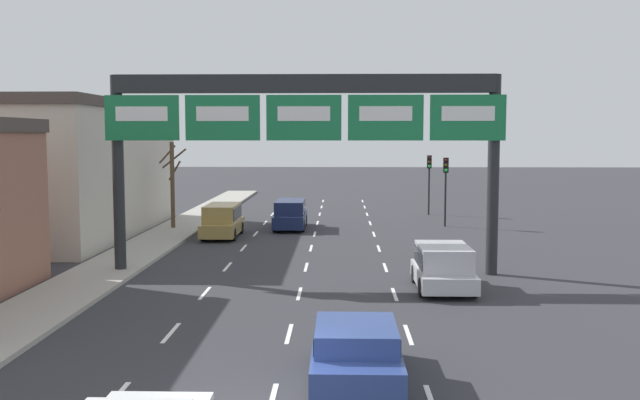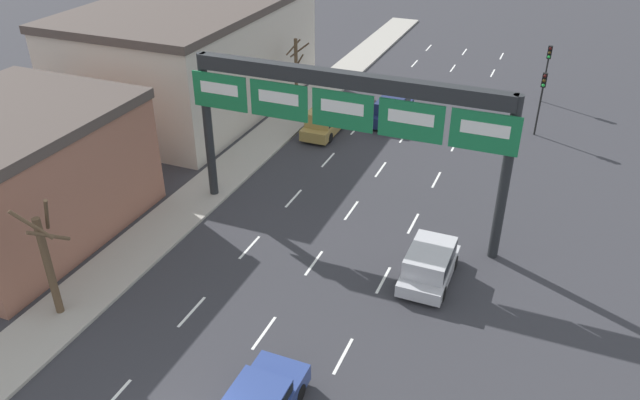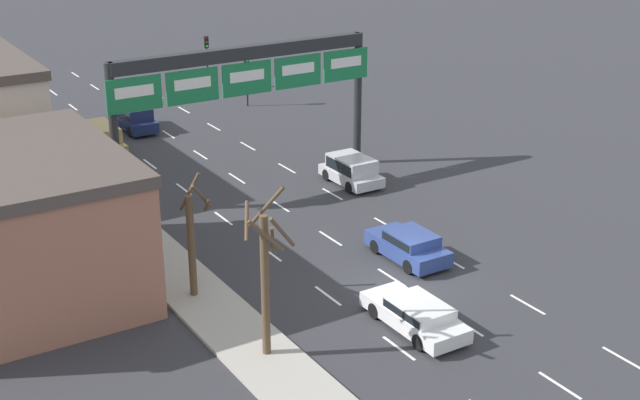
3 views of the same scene
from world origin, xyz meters
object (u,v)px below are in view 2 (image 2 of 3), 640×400
object	(u,v)px
suv_silver	(430,263)
tree_bare_second	(47,259)
tree_bare_third	(296,71)
traffic_light_mid_block	(542,91)
suv_gold	(326,118)
traffic_light_near_gantry	(548,62)
suv_navy	(392,108)
sign_gantry	(345,107)

from	to	relation	value
suv_silver	tree_bare_second	xyz separation A→B (m)	(-13.14, -7.97, 1.88)
tree_bare_second	tree_bare_third	world-z (taller)	tree_bare_second
traffic_light_mid_block	tree_bare_third	world-z (taller)	tree_bare_third
suv_silver	suv_gold	bearing A→B (deg)	127.81
suv_gold	tree_bare_second	size ratio (longest dim) A/B	0.89
traffic_light_near_gantry	tree_bare_second	world-z (taller)	tree_bare_second
suv_gold	suv_navy	bearing A→B (deg)	45.94
tree_bare_second	tree_bare_third	xyz separation A→B (m)	(-0.25, 23.75, 0.07)
tree_bare_second	suv_gold	bearing A→B (deg)	81.52
traffic_light_near_gantry	suv_gold	bearing A→B (deg)	-138.18
suv_silver	traffic_light_near_gantry	distance (m)	24.32
suv_silver	tree_bare_second	size ratio (longest dim) A/B	0.75
suv_navy	tree_bare_second	bearing A→B (deg)	-104.99
sign_gantry	traffic_light_near_gantry	size ratio (longest dim) A/B	3.78
traffic_light_mid_block	tree_bare_second	world-z (taller)	tree_bare_second
tree_bare_second	traffic_light_near_gantry	bearing A→B (deg)	64.04
suv_silver	suv_gold	distance (m)	16.35
sign_gantry	traffic_light_mid_block	xyz separation A→B (m)	(7.75, 14.91, -3.26)
suv_navy	suv_silver	size ratio (longest dim) A/B	1.19
suv_navy	traffic_light_near_gantry	bearing A→B (deg)	40.11
traffic_light_near_gantry	tree_bare_second	xyz separation A→B (m)	(-15.61, -32.07, -0.19)
suv_silver	suv_gold	size ratio (longest dim) A/B	0.84
suv_navy	traffic_light_near_gantry	world-z (taller)	traffic_light_near_gantry
suv_gold	tree_bare_third	size ratio (longest dim) A/B	0.94
traffic_light_near_gantry	suv_navy	bearing A→B (deg)	-139.89
tree_bare_third	suv_silver	bearing A→B (deg)	-49.71
suv_navy	tree_bare_third	distance (m)	7.08
tree_bare_second	traffic_light_mid_block	bearing A→B (deg)	58.41
suv_gold	tree_bare_third	bearing A→B (deg)	139.49
suv_navy	traffic_light_mid_block	world-z (taller)	traffic_light_mid_block
suv_silver	tree_bare_third	distance (m)	20.79
suv_silver	traffic_light_mid_block	xyz separation A→B (m)	(2.67, 17.74, 2.09)
suv_silver	traffic_light_mid_block	world-z (taller)	traffic_light_mid_block
suv_silver	traffic_light_mid_block	distance (m)	18.06
traffic_light_mid_block	tree_bare_third	bearing A→B (deg)	-173.06
suv_silver	sign_gantry	bearing A→B (deg)	150.89
tree_bare_third	traffic_light_mid_block	bearing A→B (deg)	6.94
suv_silver	suv_gold	xyz separation A→B (m)	(-10.02, 12.92, 0.09)
traffic_light_near_gantry	tree_bare_second	size ratio (longest dim) A/B	0.78
tree_bare_third	suv_navy	bearing A→B (deg)	5.67
suv_silver	suv_navy	bearing A→B (deg)	111.83
traffic_light_near_gantry	traffic_light_mid_block	world-z (taller)	traffic_light_mid_block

